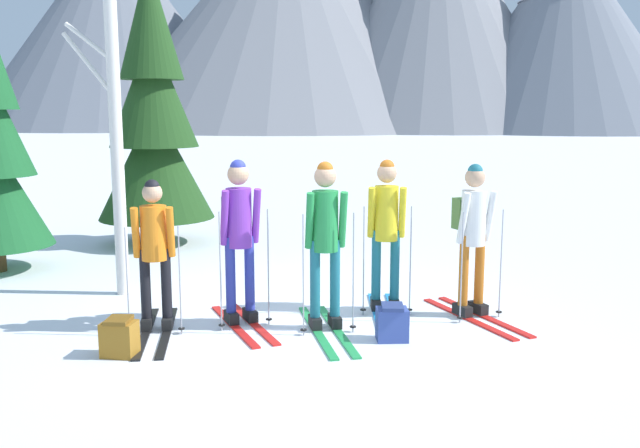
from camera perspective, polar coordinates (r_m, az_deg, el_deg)
The scene contains 11 objects.
ground_plane at distance 7.99m, azimuth -1.18°, elevation -7.82°, with size 400.00×400.00×0.00m, color white.
skier_in_orange at distance 7.59m, azimuth -13.50°, elevation -1.87°, with size 0.61×1.76×1.64m.
skier_in_purple at distance 7.65m, azimuth -6.71°, elevation -0.55°, with size 0.97×1.58×1.83m.
skier_in_green at distance 7.40m, azimuth 0.41°, elevation -0.90°, with size 0.73×1.82×1.83m.
skier_in_yellow at distance 8.13m, azimuth 5.47°, elevation -0.12°, with size 0.61×1.59×1.80m.
skier_in_white at distance 8.07m, azimuth 12.47°, elevation -0.56°, with size 1.03×1.67×1.77m.
pine_tree_mid at distance 12.46m, azimuth -13.57°, elevation 8.50°, with size 2.01×2.01×4.86m.
birch_tree_tall at distance 9.11m, azimuth -16.61°, elevation 8.22°, with size 0.75×0.91×4.33m.
backpack_on_snow_front at distance 7.05m, azimuth -16.22°, elevation -8.97°, with size 0.35×0.28×0.38m.
backpack_on_snow_beside at distance 7.25m, azimuth 5.97°, elevation -8.12°, with size 0.34×0.28×0.38m.
mountain_ridge_distant at distance 85.22m, azimuth -1.27°, elevation 16.59°, with size 84.50×46.79×27.00m.
Camera 1 is at (0.48, -7.61, 2.37)m, focal length 38.78 mm.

